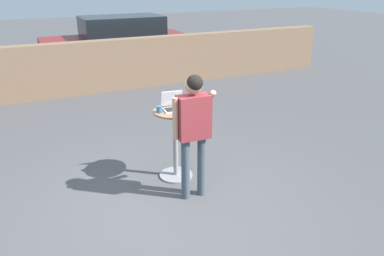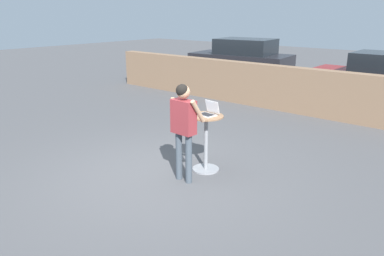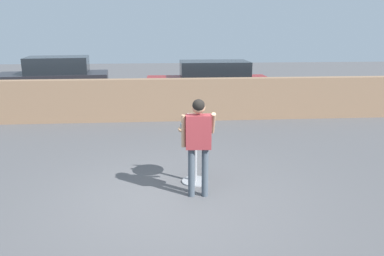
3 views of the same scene
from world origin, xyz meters
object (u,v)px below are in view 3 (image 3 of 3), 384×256
coffee_mug (183,126)px  laptop (195,125)px  parked_car_near_street (55,79)px  parked_car_further_down (210,82)px  standing_person (198,136)px  cafe_table (195,151)px

coffee_mug → laptop: bearing=11.2°
parked_car_near_street → parked_car_further_down: bearing=-8.8°
laptop → coffee_mug: size_ratio=2.95×
coffee_mug → parked_car_near_street: parked_car_near_street is taller
standing_person → parked_car_further_down: standing_person is taller
cafe_table → standing_person: size_ratio=0.61×
laptop → standing_person: (-0.01, -0.65, -0.02)m
coffee_mug → standing_person: bearing=-70.4°
laptop → parked_car_near_street: parked_car_near_street is taller
coffee_mug → standing_person: standing_person is taller
coffee_mug → standing_person: (0.22, -0.60, -0.01)m
coffee_mug → standing_person: 0.64m
standing_person → parked_car_further_down: size_ratio=0.36×
cafe_table → coffee_mug: size_ratio=9.01×
coffee_mug → parked_car_further_down: parked_car_further_down is taller
laptop → parked_car_further_down: parked_car_further_down is taller
laptop → parked_car_further_down: 7.47m
laptop → cafe_table: bearing=-96.0°
coffee_mug → standing_person: size_ratio=0.07×
cafe_table → laptop: 0.48m
parked_car_further_down → standing_person: bearing=-98.6°
standing_person → parked_car_further_down: bearing=81.4°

